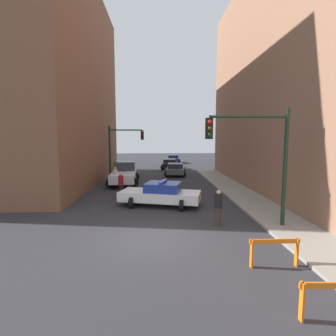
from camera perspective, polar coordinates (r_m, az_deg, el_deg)
name	(u,v)px	position (r m, az deg, el deg)	size (l,w,h in m)	color
ground_plane	(151,239)	(10.90, -3.79, -15.09)	(120.00, 120.00, 0.00)	#2D2D33
sidewalk_right	(302,235)	(12.37, 27.12, -12.84)	(2.40, 44.00, 0.12)	gray
building_corner_left	(17,84)	(27.48, -30.01, 15.50)	(14.00, 20.00, 17.41)	brown
traffic_light_near	(260,149)	(12.07, 19.33, 3.87)	(3.64, 0.35, 5.20)	black
traffic_light_far	(121,144)	(26.18, -10.22, 5.07)	(3.44, 0.35, 5.20)	black
police_car	(161,194)	(15.59, -1.60, -5.66)	(5.01, 3.07, 1.52)	white
white_truck	(124,173)	(23.46, -9.52, -1.18)	(2.81, 5.49, 1.90)	silver
parked_car_near	(175,169)	(28.35, 1.59, -0.25)	(2.49, 4.43, 1.31)	#474C51
parked_car_mid	(170,164)	(34.35, 0.35, 0.94)	(2.46, 4.41, 1.31)	black
parked_car_far	(173,159)	(42.43, 1.18, 2.00)	(2.48, 4.42, 1.31)	navy
pedestrian_crossing	(121,184)	(18.27, -10.21, -3.52)	(0.48, 0.48, 1.66)	black
pedestrian_corner	(116,177)	(22.04, -11.36, -1.83)	(0.39, 0.39, 1.66)	#382D23
pedestrian_sidewalk	(218,207)	(12.41, 10.91, -8.31)	(0.41, 0.41, 1.66)	#382D23
barrier_front	(335,295)	(7.31, 32.62, -22.20)	(1.60, 0.21, 0.90)	orange
barrier_mid	(274,248)	(9.13, 22.16, -15.80)	(1.60, 0.18, 0.90)	orange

